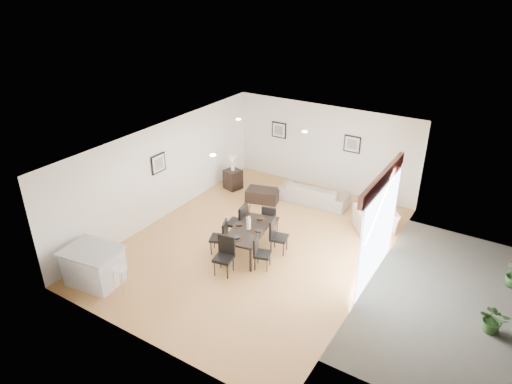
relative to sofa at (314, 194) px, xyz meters
The scene contains 27 objects.
ground 2.91m from the sofa, 95.11° to the right, with size 8.00×8.00×0.00m, color tan.
wall_back 1.56m from the sofa, 102.96° to the left, with size 6.00×0.04×2.70m, color white.
wall_front 6.97m from the sofa, 92.14° to the right, with size 6.00×0.04×2.70m, color white.
wall_left 4.47m from the sofa, 138.51° to the right, with size 0.04×8.00×2.70m, color white.
wall_right 4.11m from the sofa, 46.41° to the right, with size 0.04×8.00×2.70m, color white.
ceiling 3.76m from the sofa, 95.11° to the right, with size 6.00×8.00×0.02m, color white.
sofa is the anchor object (origin of this frame).
armchair 2.18m from the sofa, 17.49° to the right, with size 1.01×0.88×0.66m, color white.
courtyard_plant_a 6.14m from the sofa, 30.73° to the right, with size 0.54×0.46×0.60m, color #39632A.
dining_table 3.31m from the sofa, 93.88° to the right, with size 1.07×1.71×0.66m.
dining_chair_wnear 3.74m from the sofa, 102.16° to the right, with size 0.51×0.51×0.87m.
dining_chair_wfar 2.99m from the sofa, 105.06° to the right, with size 0.50×0.50×0.98m.
dining_chair_enear 3.72m from the sofa, 84.70° to the right, with size 0.46×0.46×0.82m.
dining_chair_efar 2.93m from the sofa, 83.40° to the right, with size 0.48×0.48×0.90m.
dining_chair_head 4.28m from the sofa, 93.18° to the right, with size 0.48×0.48×0.92m.
dining_chair_foot 2.31m from the sofa, 95.09° to the right, with size 0.47×0.47×0.86m.
vase 3.35m from the sofa, 93.88° to the right, with size 0.88×1.35×0.68m.
coffee_table 1.55m from the sofa, 151.59° to the right, with size 0.96×0.57×0.38m, color black.
side_table 2.67m from the sofa, 169.92° to the right, with size 0.47×0.47×0.63m, color black.
table_lamp 2.75m from the sofa, 169.92° to the right, with size 0.25×0.25×0.48m.
cushion 2.14m from the sofa, 20.67° to the right, with size 0.32×0.10×0.32m, color maroon.
kitchen_island 6.60m from the sofa, 112.15° to the right, with size 1.33×1.10×0.85m.
bar_stool 6.34m from the sofa, 105.08° to the right, with size 0.31×0.31×0.68m.
framed_print_back_left 2.54m from the sofa, 149.63° to the left, with size 0.52×0.04×0.52m.
framed_print_back_right 1.85m from the sofa, 59.45° to the left, with size 0.52×0.04×0.52m.
framed_print_left_wall 4.66m from the sofa, 136.33° to the right, with size 0.04×0.52×0.52m.
sliding_door 3.98m from the sofa, 43.74° to the right, with size 0.12×2.70×2.57m.
Camera 1 is at (5.24, -8.42, 6.34)m, focal length 32.00 mm.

